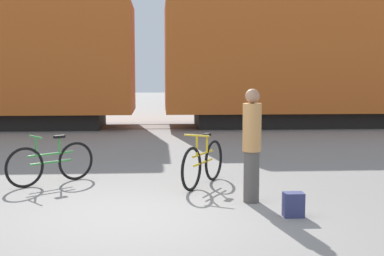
{
  "coord_description": "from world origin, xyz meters",
  "views": [
    {
      "loc": [
        0.3,
        -7.19,
        2.03
      ],
      "look_at": [
        0.84,
        1.26,
        1.1
      ],
      "focal_mm": 50.0,
      "sensor_mm": 36.0,
      "label": 1
    }
  ],
  "objects": [
    {
      "name": "ground_plane",
      "position": [
        0.0,
        0.0,
        0.0
      ],
      "size": [
        80.0,
        80.0,
        0.0
      ],
      "primitive_type": "plane",
      "color": "gray"
    },
    {
      "name": "rail_far",
      "position": [
        0.0,
        12.46,
        0.01
      ],
      "size": [
        40.57,
        0.07,
        0.01
      ],
      "primitive_type": "cube",
      "color": "#4C4238",
      "rests_on": "ground_plane"
    },
    {
      "name": "bicycle_yellow",
      "position": [
        1.08,
        2.01,
        0.39
      ],
      "size": [
        0.86,
        1.51,
        0.93
      ],
      "color": "black",
      "rests_on": "ground_plane"
    },
    {
      "name": "bicycle_green",
      "position": [
        -1.61,
        2.32,
        0.38
      ],
      "size": [
        1.36,
        1.1,
        0.88
      ],
      "color": "black",
      "rests_on": "ground_plane"
    },
    {
      "name": "freight_train",
      "position": [
        0.0,
        11.74,
        3.03
      ],
      "size": [
        28.57,
        3.13,
        5.77
      ],
      "color": "black",
      "rests_on": "ground_plane"
    },
    {
      "name": "backpack",
      "position": [
        2.16,
        -0.07,
        0.17
      ],
      "size": [
        0.28,
        0.2,
        0.34
      ],
      "color": "navy",
      "rests_on": "ground_plane"
    },
    {
      "name": "person_in_tan",
      "position": [
        1.72,
        0.78,
        0.9
      ],
      "size": [
        0.28,
        0.28,
        1.74
      ],
      "rotation": [
        0.0,
        0.0,
        0.41
      ],
      "color": "#514C47",
      "rests_on": "ground_plane"
    },
    {
      "name": "rail_near",
      "position": [
        0.0,
        11.03,
        0.01
      ],
      "size": [
        40.57,
        0.07,
        0.01
      ],
      "primitive_type": "cube",
      "color": "#4C4238",
      "rests_on": "ground_plane"
    }
  ]
}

